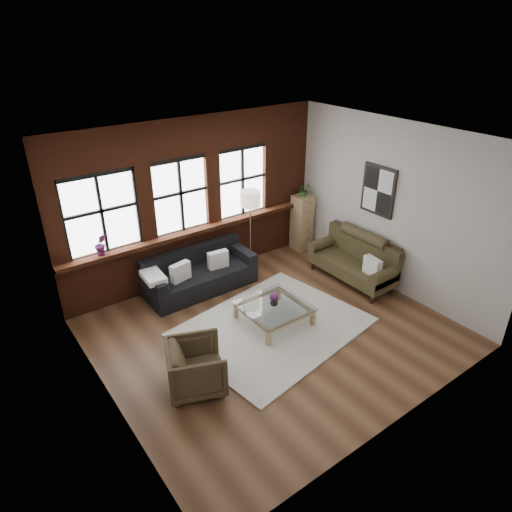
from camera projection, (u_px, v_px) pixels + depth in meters
floor at (272, 331)px, 7.72m from camera, size 5.50×5.50×0.00m
ceiling at (276, 142)px, 6.25m from camera, size 5.50×5.50×0.00m
wall_back at (194, 200)px, 8.77m from camera, size 5.50×0.00×5.50m
wall_front at (410, 325)px, 5.20m from camera, size 5.50×0.00×5.50m
wall_left at (96, 306)px, 5.54m from camera, size 0.00×5.00×5.00m
wall_right at (391, 207)px, 8.43m from camera, size 0.00×5.00×5.00m
brick_backwall at (195, 201)px, 8.73m from camera, size 5.50×0.12×3.20m
sill_ledge at (199, 229)px, 8.92m from camera, size 5.50×0.30×0.08m
window_left at (101, 215)px, 7.72m from camera, size 1.38×0.10×1.50m
window_mid at (180, 197)px, 8.51m from camera, size 1.38×0.10×1.50m
window_right at (242, 182)px, 9.25m from camera, size 1.38×0.10×1.50m
wall_poster at (378, 191)px, 8.51m from camera, size 0.05×0.74×0.94m
shag_rug at (273, 327)px, 7.79m from camera, size 3.29×2.76×0.03m
dark_sofa at (200, 271)px, 8.76m from camera, size 2.14×0.86×0.77m
pillow_a at (180, 272)px, 8.36m from camera, size 0.42×0.22×0.34m
pillow_b at (218, 260)px, 8.78m from camera, size 0.41×0.18×0.34m
vintage_settee at (352, 259)px, 8.98m from camera, size 0.83×1.86×0.99m
pillow_settee at (372, 266)px, 8.48m from camera, size 0.19×0.40×0.34m
armchair at (196, 367)px, 6.39m from camera, size 1.03×1.02×0.73m
coffee_table at (274, 314)px, 7.87m from camera, size 1.07×1.07×0.36m
vase at (274, 302)px, 7.75m from camera, size 0.17×0.17×0.14m
flowers at (274, 297)px, 7.70m from camera, size 0.16×0.16×0.16m
drawer_chest at (302, 222)px, 10.26m from camera, size 0.39×0.39×1.26m
potted_plant_top at (304, 189)px, 9.90m from camera, size 0.30×0.27×0.30m
floor_lamp at (250, 228)px, 9.26m from camera, size 0.40×0.40×1.86m
sill_plant at (101, 244)px, 7.78m from camera, size 0.24×0.20×0.40m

